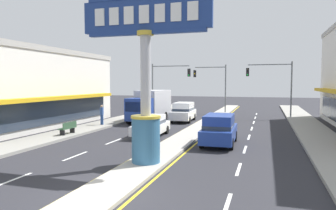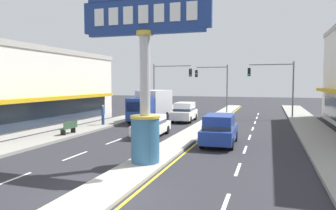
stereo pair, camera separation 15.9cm
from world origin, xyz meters
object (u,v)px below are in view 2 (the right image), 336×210
object	(u,v)px
box_truck_near_right_lane	(151,105)
sedan_far_right_lane	(152,125)
street_bench	(69,128)
storefront_left	(21,88)
traffic_light_median_far	(215,80)
suv_mid_left_lane	(185,112)
traffic_light_right_side	(276,80)
pedestrian_near_kerb	(103,113)
traffic_light_left_side	(168,80)
district_sign	(145,85)
suv_near_left_lane	(220,129)

from	to	relation	value
box_truck_near_right_lane	sedan_far_right_lane	bearing A→B (deg)	-68.89
box_truck_near_right_lane	street_bench	world-z (taller)	box_truck_near_right_lane
sedan_far_right_lane	street_bench	distance (m)	6.02
storefront_left	traffic_light_median_far	distance (m)	22.86
suv_mid_left_lane	street_bench	distance (m)	12.63
traffic_light_right_side	sedan_far_right_lane	world-z (taller)	traffic_light_right_side
storefront_left	traffic_light_median_far	bearing A→B (deg)	51.45
box_truck_near_right_lane	suv_mid_left_lane	distance (m)	3.44
traffic_light_right_side	suv_mid_left_lane	distance (m)	10.99
sedan_far_right_lane	pedestrian_near_kerb	bearing A→B (deg)	150.62
traffic_light_median_far	street_bench	bearing A→B (deg)	-108.88
traffic_light_left_side	suv_mid_left_lane	bearing A→B (deg)	-56.86
suv_mid_left_lane	street_bench	bearing A→B (deg)	-116.73
traffic_light_left_side	street_bench	xyz separation A→B (m)	(-2.10, -16.76, -3.60)
district_sign	suv_mid_left_lane	world-z (taller)	district_sign
box_truck_near_right_lane	street_bench	xyz separation A→B (m)	(-2.45, -10.34, -1.05)
traffic_light_left_side	traffic_light_median_far	distance (m)	6.60
sedan_far_right_lane	pedestrian_near_kerb	world-z (taller)	pedestrian_near_kerb
street_bench	traffic_light_median_far	bearing A→B (deg)	71.12
suv_near_left_lane	pedestrian_near_kerb	distance (m)	12.20
suv_mid_left_lane	pedestrian_near_kerb	world-z (taller)	pedestrian_near_kerb
street_bench	district_sign	bearing A→B (deg)	-34.61
traffic_light_median_far	street_bench	world-z (taller)	traffic_light_median_far
traffic_light_right_side	suv_near_left_lane	bearing A→B (deg)	-102.07
pedestrian_near_kerb	suv_mid_left_lane	bearing A→B (deg)	45.37
sedan_far_right_lane	suv_near_left_lane	world-z (taller)	suv_near_left_lane
pedestrian_near_kerb	street_bench	bearing A→B (deg)	-87.62
traffic_light_left_side	traffic_light_right_side	bearing A→B (deg)	1.15
storefront_left	sedan_far_right_lane	world-z (taller)	storefront_left
traffic_light_right_side	street_bench	distance (m)	22.62
district_sign	box_truck_near_right_lane	world-z (taller)	district_sign
traffic_light_left_side	street_bench	world-z (taller)	traffic_light_left_side
traffic_light_left_side	traffic_light_median_far	world-z (taller)	same
sedan_far_right_lane	storefront_left	bearing A→B (deg)	174.91
sedan_far_right_lane	suv_mid_left_lane	world-z (taller)	suv_mid_left_lane
suv_near_left_lane	box_truck_near_right_lane	bearing A→B (deg)	129.87
suv_near_left_lane	pedestrian_near_kerb	xyz separation A→B (m)	(-11.11, 5.05, 0.19)
traffic_light_left_side	sedan_far_right_lane	world-z (taller)	traffic_light_left_side
storefront_left	street_bench	size ratio (longest dim) A/B	12.01
street_bench	sedan_far_right_lane	bearing A→B (deg)	19.20
district_sign	suv_near_left_lane	xyz separation A→B (m)	(2.60, 5.96, -2.79)
traffic_light_median_far	suv_mid_left_lane	distance (m)	10.33
traffic_light_right_side	suv_near_left_lane	distance (m)	17.45
storefront_left	box_truck_near_right_lane	xyz separation A→B (m)	(9.52, 7.23, -1.73)
storefront_left	suv_near_left_lane	xyz separation A→B (m)	(17.95, -2.87, -2.44)
traffic_light_right_side	suv_near_left_lane	size ratio (longest dim) A/B	1.34
traffic_light_right_side	pedestrian_near_kerb	xyz separation A→B (m)	(-14.69, -11.71, -3.07)
district_sign	suv_near_left_lane	distance (m)	7.08
storefront_left	pedestrian_near_kerb	bearing A→B (deg)	17.73
sedan_far_right_lane	traffic_light_median_far	bearing A→B (deg)	85.50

